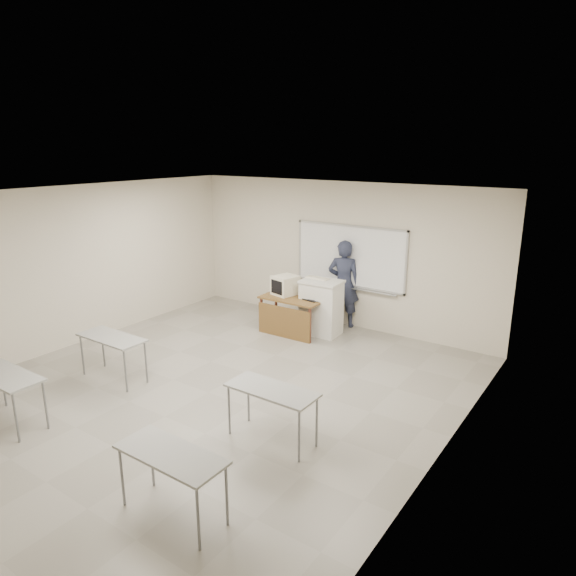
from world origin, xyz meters
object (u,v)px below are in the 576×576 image
Objects in this scene: podium at (321,307)px; keyboard at (317,278)px; whiteboard at (350,257)px; laptop at (313,297)px; mouse at (317,301)px; instructor_desk at (289,310)px; presenter at (344,284)px; crt_monitor at (285,285)px.

podium is 0.59m from keyboard.
podium is (-0.20, -0.77, -0.92)m from whiteboard.
laptop is 2.98× the size of mouse.
keyboard reaches higher than instructor_desk.
instructor_desk is 0.56m from laptop.
instructor_desk is 0.70× the size of presenter.
whiteboard is at bearing 58.58° from instructor_desk.
whiteboard is at bearing 58.38° from crt_monitor.
keyboard reaches higher than laptop.
laptop reaches higher than instructor_desk.
presenter reaches higher than podium.
crt_monitor is (-0.75, -0.18, 0.38)m from podium.
presenter is at bearing 59.59° from instructor_desk.
whiteboard is 1.94× the size of instructor_desk.
laptop reaches higher than mouse.
instructor_desk is at bearing -120.58° from whiteboard.
mouse is at bearing 15.28° from instructor_desk.
whiteboard reaches higher than instructor_desk.
laptop is at bearing -125.63° from podium.
laptop is at bearing -73.54° from keyboard.
keyboard is at bearing 37.13° from crt_monitor.
podium is 0.86m from crt_monitor.
keyboard is (-0.05, 0.23, 0.32)m from laptop.
crt_monitor is (-0.95, -0.95, -0.54)m from whiteboard.
laptop is (0.40, 0.26, 0.29)m from instructor_desk.
mouse is 0.53m from keyboard.
presenter is (0.22, 0.83, 0.11)m from laptop.
presenter is at bearing 75.98° from podium.
mouse reaches higher than instructor_desk.
instructor_desk is 0.63m from mouse.
instructor_desk is at bearing -29.77° from crt_monitor.
crt_monitor reaches higher than mouse.
instructor_desk is 4.04× the size of laptop.
mouse is at bearing -98.32° from whiteboard.
crt_monitor is at bearing -169.80° from podium.
whiteboard is 5.22× the size of crt_monitor.
presenter is (0.13, 0.68, 0.36)m from podium.
whiteboard is 1.35× the size of presenter.
whiteboard reaches higher than presenter.
crt_monitor reaches higher than podium.
laptop is at bearing 32.52° from instructor_desk.
whiteboard is 1.26m from mouse.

